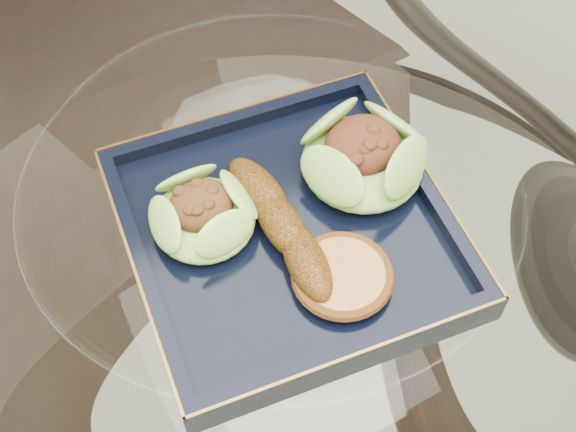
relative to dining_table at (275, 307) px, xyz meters
name	(u,v)px	position (x,y,z in m)	size (l,w,h in m)	color
dining_table	(275,307)	(0.00, 0.00, 0.00)	(1.13, 1.13, 0.77)	white
dining_chair	(125,81)	(-0.01, 0.47, -0.08)	(0.46, 0.46, 0.92)	black
navy_plate	(288,236)	(0.00, -0.03, 0.17)	(0.27, 0.27, 0.02)	black
lettuce_wrap_left	(203,216)	(-0.06, 0.01, 0.20)	(0.09, 0.09, 0.03)	#67A02E
lettuce_wrap_right	(363,159)	(0.09, 0.00, 0.20)	(0.11, 0.11, 0.04)	#538B28
roasted_plantain	(282,225)	(0.00, -0.03, 0.20)	(0.16, 0.03, 0.03)	#61380A
crumb_patty	(342,277)	(0.02, -0.09, 0.19)	(0.07, 0.07, 0.01)	#C67A42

